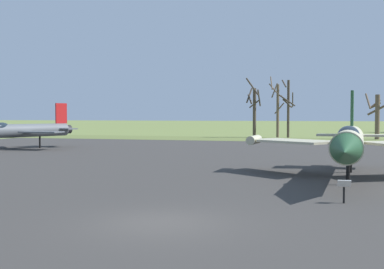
# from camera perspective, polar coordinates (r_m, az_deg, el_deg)

# --- Properties ---
(ground_plane) EXTENTS (600.00, 600.00, 0.00)m
(ground_plane) POSITION_cam_1_polar(r_m,az_deg,el_deg) (15.09, -3.71, -10.60)
(ground_plane) COLOR olive
(asphalt_apron) EXTENTS (80.84, 59.48, 0.05)m
(asphalt_apron) POSITION_cam_1_polar(r_m,az_deg,el_deg) (32.24, 7.31, -3.70)
(asphalt_apron) COLOR #383533
(asphalt_apron) RESTS_ON ground
(grass_verge_strip) EXTENTS (140.84, 12.00, 0.06)m
(grass_verge_strip) POSITION_cam_1_polar(r_m,az_deg,el_deg) (67.67, 12.12, -0.62)
(grass_verge_strip) COLOR #606D35
(grass_verge_strip) RESTS_ON ground
(jet_fighter_front_left) EXTENTS (11.68, 15.03, 4.93)m
(jet_fighter_front_left) POSITION_cam_1_polar(r_m,az_deg,el_deg) (26.21, 18.26, -0.72)
(jet_fighter_front_left) COLOR #B7B293
(jet_fighter_front_left) RESTS_ON ground
(info_placard_front_left) EXTENTS (0.52, 0.32, 0.95)m
(info_placard_front_left) POSITION_cam_1_polar(r_m,az_deg,el_deg) (19.04, 17.66, -6.19)
(info_placard_front_left) COLOR black
(info_placard_front_left) RESTS_ON ground
(jet_fighter_front_right) EXTENTS (8.88, 13.20, 4.70)m
(jet_fighter_front_right) POSITION_cam_1_polar(r_m,az_deg,el_deg) (49.98, -20.33, 0.47)
(jet_fighter_front_right) COLOR #565B60
(jet_fighter_front_right) RESTS_ON ground
(bare_tree_far_left) EXTENTS (2.15, 2.48, 9.09)m
(bare_tree_far_left) POSITION_cam_1_polar(r_m,az_deg,el_deg) (73.44, 7.40, 3.11)
(bare_tree_far_left) COLOR #42382D
(bare_tree_far_left) RESTS_ON ground
(bare_tree_left_of_center) EXTENTS (2.35, 2.42, 9.45)m
(bare_tree_left_of_center) POSITION_cam_1_polar(r_m,az_deg,el_deg) (74.42, 10.11, 3.18)
(bare_tree_left_of_center) COLOR brown
(bare_tree_left_of_center) RESTS_ON ground
(bare_tree_center) EXTENTS (2.59, 2.23, 8.92)m
(bare_tree_center) POSITION_cam_1_polar(r_m,az_deg,el_deg) (74.79, 11.37, 3.34)
(bare_tree_center) COLOR #42382D
(bare_tree_center) RESTS_ON ground
(bare_tree_right_of_center) EXTENTS (3.41, 3.48, 6.82)m
(bare_tree_right_of_center) POSITION_cam_1_polar(r_m,az_deg,el_deg) (71.99, 21.25, 2.41)
(bare_tree_right_of_center) COLOR brown
(bare_tree_right_of_center) RESTS_ON ground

